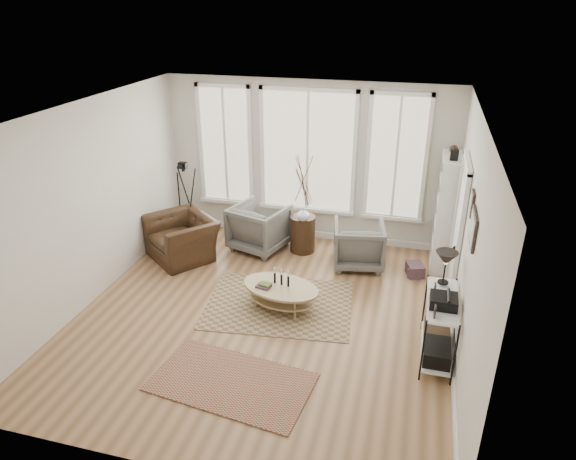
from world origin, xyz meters
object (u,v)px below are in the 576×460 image
(bookcase, at_px, (446,212))
(coffee_table, at_px, (280,291))
(armchair_right, at_px, (359,245))
(accent_chair, at_px, (182,238))
(low_shelf, at_px, (439,321))
(side_table, at_px, (303,204))
(armchair_left, at_px, (260,227))

(bookcase, bearing_deg, coffee_table, -138.72)
(armchair_right, xyz_separation_m, accent_chair, (-2.99, -0.48, -0.02))
(low_shelf, distance_m, side_table, 3.36)
(armchair_left, relative_size, armchair_right, 1.08)
(low_shelf, relative_size, side_table, 0.70)
(low_shelf, xyz_separation_m, side_table, (-2.31, 2.41, 0.38))
(armchair_right, distance_m, side_table, 1.18)
(armchair_left, xyz_separation_m, accent_chair, (-1.20, -0.66, -0.05))
(side_table, bearing_deg, bookcase, 2.59)
(bookcase, bearing_deg, low_shelf, -91.28)
(coffee_table, bearing_deg, accent_chair, 151.69)
(coffee_table, relative_size, armchair_left, 1.40)
(bookcase, distance_m, accent_chair, 4.46)
(coffee_table, xyz_separation_m, accent_chair, (-2.07, 1.12, 0.08))
(accent_chair, bearing_deg, armchair_right, 47.08)
(bookcase, height_order, low_shelf, bookcase)
(coffee_table, relative_size, side_table, 0.69)
(low_shelf, bearing_deg, side_table, 133.79)
(side_table, relative_size, accent_chair, 1.66)
(low_shelf, height_order, armchair_left, low_shelf)
(armchair_right, bearing_deg, armchair_left, -16.09)
(bookcase, bearing_deg, accent_chair, -168.71)
(bookcase, xyz_separation_m, coffee_table, (-2.26, -1.98, -0.67))
(armchair_right, relative_size, accent_chair, 0.75)
(coffee_table, distance_m, side_table, 1.97)
(bookcase, relative_size, armchair_right, 2.45)
(low_shelf, relative_size, armchair_left, 1.43)
(armchair_left, xyz_separation_m, armchair_right, (1.79, -0.18, -0.03))
(bookcase, distance_m, side_table, 2.37)
(armchair_right, xyz_separation_m, side_table, (-1.03, 0.28, 0.51))
(bookcase, relative_size, accent_chair, 1.84)
(armchair_right, relative_size, side_table, 0.45)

